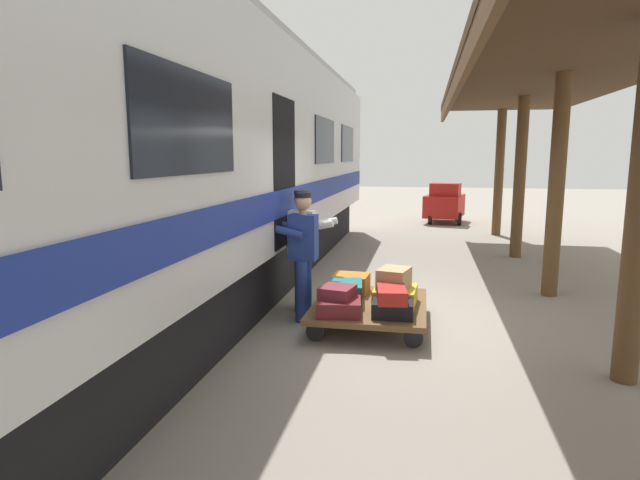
{
  "coord_description": "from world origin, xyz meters",
  "views": [
    {
      "loc": [
        -0.14,
        6.99,
        2.19
      ],
      "look_at": [
        1.11,
        0.7,
        1.15
      ],
      "focal_mm": 29.56,
      "sensor_mm": 36.0,
      "label": 1
    }
  ],
  "objects_px": {
    "suitcase_slate_roller": "(397,288)",
    "luggage_cart": "(370,306)",
    "suitcase_orange_carryall": "(351,283)",
    "suitcase_burgundy_valise": "(337,292)",
    "suitcase_maroon_trunk": "(339,305)",
    "baggage_tug": "(445,204)",
    "suitcase_red_plastic": "(392,294)",
    "suitcase_yellow_case": "(395,296)",
    "suitcase_black_hardshell": "(393,308)",
    "porter_in_overalls": "(302,252)",
    "porter_by_door": "(303,245)",
    "train_car": "(182,164)",
    "suitcase_teal_softside": "(345,292)",
    "suitcase_tan_vintage": "(394,278)"
  },
  "relations": [
    {
      "from": "suitcase_slate_roller",
      "to": "luggage_cart",
      "type": "bearing_deg",
      "value": 56.59
    },
    {
      "from": "suitcase_orange_carryall",
      "to": "suitcase_burgundy_valise",
      "type": "height_order",
      "value": "suitcase_burgundy_valise"
    },
    {
      "from": "suitcase_maroon_trunk",
      "to": "baggage_tug",
      "type": "height_order",
      "value": "baggage_tug"
    },
    {
      "from": "suitcase_red_plastic",
      "to": "suitcase_burgundy_valise",
      "type": "height_order",
      "value": "suitcase_red_plastic"
    },
    {
      "from": "suitcase_yellow_case",
      "to": "suitcase_maroon_trunk",
      "type": "bearing_deg",
      "value": 37.16
    },
    {
      "from": "suitcase_yellow_case",
      "to": "suitcase_slate_roller",
      "type": "distance_m",
      "value": 0.49
    },
    {
      "from": "suitcase_yellow_case",
      "to": "suitcase_burgundy_valise",
      "type": "bearing_deg",
      "value": 35.71
    },
    {
      "from": "suitcase_black_hardshell",
      "to": "porter_in_overalls",
      "type": "relative_size",
      "value": 0.28
    },
    {
      "from": "suitcase_yellow_case",
      "to": "baggage_tug",
      "type": "relative_size",
      "value": 0.33
    },
    {
      "from": "porter_by_door",
      "to": "suitcase_black_hardshell",
      "type": "bearing_deg",
      "value": 142.3
    },
    {
      "from": "suitcase_maroon_trunk",
      "to": "porter_by_door",
      "type": "height_order",
      "value": "porter_by_door"
    },
    {
      "from": "suitcase_maroon_trunk",
      "to": "suitcase_slate_roller",
      "type": "height_order",
      "value": "suitcase_maroon_trunk"
    },
    {
      "from": "train_car",
      "to": "porter_in_overalls",
      "type": "relative_size",
      "value": 9.85
    },
    {
      "from": "suitcase_burgundy_valise",
      "to": "suitcase_slate_roller",
      "type": "bearing_deg",
      "value": -124.66
    },
    {
      "from": "luggage_cart",
      "to": "baggage_tug",
      "type": "height_order",
      "value": "baggage_tug"
    },
    {
      "from": "suitcase_maroon_trunk",
      "to": "porter_in_overalls",
      "type": "distance_m",
      "value": 0.97
    },
    {
      "from": "suitcase_teal_softside",
      "to": "suitcase_slate_roller",
      "type": "xyz_separation_m",
      "value": [
        -0.65,
        -0.49,
        -0.04
      ]
    },
    {
      "from": "luggage_cart",
      "to": "suitcase_tan_vintage",
      "type": "xyz_separation_m",
      "value": [
        -0.3,
        0.04,
        0.39
      ]
    },
    {
      "from": "suitcase_teal_softside",
      "to": "suitcase_burgundy_valise",
      "type": "xyz_separation_m",
      "value": [
        0.03,
        0.48,
        0.12
      ]
    },
    {
      "from": "porter_in_overalls",
      "to": "suitcase_orange_carryall",
      "type": "bearing_deg",
      "value": -144.16
    },
    {
      "from": "luggage_cart",
      "to": "suitcase_tan_vintage",
      "type": "height_order",
      "value": "suitcase_tan_vintage"
    },
    {
      "from": "suitcase_yellow_case",
      "to": "suitcase_red_plastic",
      "type": "bearing_deg",
      "value": 87.95
    },
    {
      "from": "porter_in_overalls",
      "to": "baggage_tug",
      "type": "relative_size",
      "value": 0.91
    },
    {
      "from": "porter_by_door",
      "to": "suitcase_slate_roller",
      "type": "bearing_deg",
      "value": 177.8
    },
    {
      "from": "suitcase_slate_roller",
      "to": "suitcase_maroon_trunk",
      "type": "bearing_deg",
      "value": 56.59
    },
    {
      "from": "suitcase_teal_softside",
      "to": "suitcase_red_plastic",
      "type": "relative_size",
      "value": 1.06
    },
    {
      "from": "suitcase_slate_roller",
      "to": "suitcase_orange_carryall",
      "type": "xyz_separation_m",
      "value": [
        0.65,
        0.0,
        0.04
      ]
    },
    {
      "from": "suitcase_black_hardshell",
      "to": "suitcase_orange_carryall",
      "type": "bearing_deg",
      "value": -56.59
    },
    {
      "from": "train_car",
      "to": "suitcase_slate_roller",
      "type": "bearing_deg",
      "value": -178.25
    },
    {
      "from": "suitcase_maroon_trunk",
      "to": "suitcase_burgundy_valise",
      "type": "bearing_deg",
      "value": -12.48
    },
    {
      "from": "suitcase_black_hardshell",
      "to": "porter_by_door",
      "type": "relative_size",
      "value": 0.28
    },
    {
      "from": "train_car",
      "to": "suitcase_burgundy_valise",
      "type": "bearing_deg",
      "value": 159.7
    },
    {
      "from": "suitcase_orange_carryall",
      "to": "suitcase_red_plastic",
      "type": "distance_m",
      "value": 1.19
    },
    {
      "from": "suitcase_maroon_trunk",
      "to": "baggage_tug",
      "type": "distance_m",
      "value": 11.55
    },
    {
      "from": "suitcase_burgundy_valise",
      "to": "porter_by_door",
      "type": "xyz_separation_m",
      "value": [
        0.66,
        -1.02,
        0.38
      ]
    },
    {
      "from": "baggage_tug",
      "to": "suitcase_black_hardshell",
      "type": "bearing_deg",
      "value": 85.13
    },
    {
      "from": "train_car",
      "to": "suitcase_tan_vintage",
      "type": "distance_m",
      "value": 3.37
    },
    {
      "from": "suitcase_teal_softside",
      "to": "suitcase_black_hardshell",
      "type": "distance_m",
      "value": 0.81
    },
    {
      "from": "suitcase_teal_softside",
      "to": "porter_in_overalls",
      "type": "bearing_deg",
      "value": -5.83
    },
    {
      "from": "suitcase_slate_roller",
      "to": "porter_in_overalls",
      "type": "relative_size",
      "value": 0.29
    },
    {
      "from": "train_car",
      "to": "baggage_tug",
      "type": "bearing_deg",
      "value": -110.87
    },
    {
      "from": "train_car",
      "to": "suitcase_teal_softside",
      "type": "distance_m",
      "value": 2.93
    },
    {
      "from": "suitcase_burgundy_valise",
      "to": "porter_in_overalls",
      "type": "relative_size",
      "value": 0.23
    },
    {
      "from": "suitcase_tan_vintage",
      "to": "suitcase_red_plastic",
      "type": "bearing_deg",
      "value": 89.97
    },
    {
      "from": "suitcase_teal_softside",
      "to": "luggage_cart",
      "type": "bearing_deg",
      "value": 180.0
    },
    {
      "from": "suitcase_black_hardshell",
      "to": "suitcase_tan_vintage",
      "type": "bearing_deg",
      "value": -87.73
    },
    {
      "from": "suitcase_tan_vintage",
      "to": "suitcase_burgundy_valise",
      "type": "relative_size",
      "value": 1.13
    },
    {
      "from": "porter_by_door",
      "to": "baggage_tug",
      "type": "relative_size",
      "value": 0.91
    },
    {
      "from": "suitcase_yellow_case",
      "to": "suitcase_slate_roller",
      "type": "relative_size",
      "value": 1.28
    },
    {
      "from": "suitcase_teal_softside",
      "to": "suitcase_yellow_case",
      "type": "distance_m",
      "value": 0.65
    }
  ]
}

